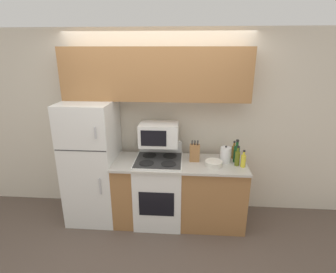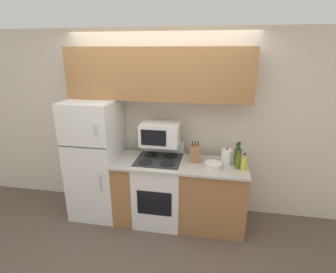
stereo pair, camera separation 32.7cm
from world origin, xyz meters
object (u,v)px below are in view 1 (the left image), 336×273
Objects in this scene: bowl at (214,163)px; kettle at (226,155)px; microwave at (159,134)px; refrigerator at (93,162)px; knife_block at (195,153)px; stove at (159,190)px; bottle_vinegar at (234,152)px; bottle_olive_oil at (237,158)px; bottle_cooking_spray at (243,160)px; bottle_wine_green at (236,153)px.

kettle is (0.16, 0.13, 0.06)m from bowl.
microwave is 0.79m from bowl.
refrigerator reaches higher than knife_block.
bottle_vinegar is (0.99, 0.18, 0.51)m from stove.
microwave is at bearing 170.49° from bottle_olive_oil.
bottle_vinegar reaches higher than kettle.
bottle_vinegar is at bearing 10.22° from stove.
bottle_cooking_spray is 0.97× the size of kettle.
knife_block is 0.28m from bowl.
bottle_wine_green is (0.30, 0.15, 0.08)m from bowl.
microwave is 1.92× the size of bottle_olive_oil.
refrigerator is at bearing 175.56° from bottle_cooking_spray.
kettle reaches higher than stove.
bottle_cooking_spray is at bearing -13.02° from knife_block.
bottle_olive_oil is (0.01, -0.23, 0.01)m from bottle_vinegar.
bottle_vinegar reaches higher than bowl.
knife_block is at bearing 179.16° from kettle.
kettle is at bearing 146.58° from bottle_cooking_spray.
bottle_olive_oil is at bearing -93.99° from bottle_wine_green.
bottle_olive_oil reaches higher than bottle_cooking_spray.
bottle_olive_oil is (1.90, -0.11, 0.17)m from refrigerator.
microwave reaches higher than bottle_vinegar.
bottle_vinegar is 0.12m from bottle_wine_green.
bottle_wine_green reaches higher than stove.
bowl is at bearing -152.86° from bottle_wine_green.
refrigerator is at bearing 174.53° from bowl.
bottle_olive_oil is at bearing -3.45° from refrigerator.
refrigerator is 1.91m from bottle_olive_oil.
kettle is at bearing 144.72° from bottle_olive_oil.
bottle_cooking_spray is at bearing -68.78° from bottle_wine_green.
bowl is 0.84× the size of bottle_olive_oil.
stove is 0.71m from knife_block.
refrigerator is 3.31× the size of microwave.
microwave is 1.75× the size of knife_block.
refrigerator is at bearing -176.46° from bottle_vinegar.
bottle_wine_green reaches higher than bottle_olive_oil.
bottle_vinegar is (0.52, 0.13, -0.02)m from knife_block.
bottle_olive_oil is 1.18× the size of bottle_cooking_spray.
bottle_wine_green is at bearing 27.14° from bowl.
stove is at bearing -176.52° from bottle_wine_green.
kettle is (-0.14, -0.02, -0.02)m from bottle_wine_green.
bowl is (0.70, -0.09, 0.45)m from stove.
bowl is at bearing -5.47° from refrigerator.
knife_block is at bearing -0.63° from refrigerator.
kettle is (1.77, -0.02, 0.16)m from refrigerator.
bottle_vinegar is at bearing 96.81° from bottle_wine_green.
bowl is 0.91× the size of bottle_vinegar.
kettle reaches higher than bottle_cooking_spray.
stove is at bearing -177.34° from kettle.
bottle_olive_oil reaches higher than bowl.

